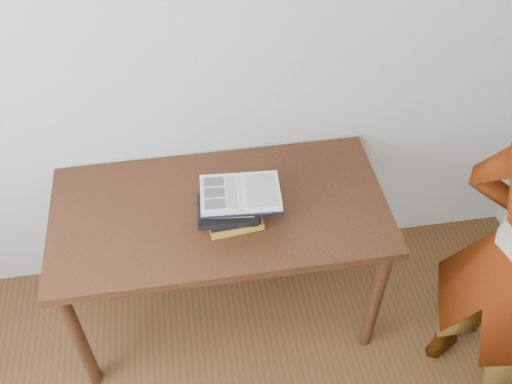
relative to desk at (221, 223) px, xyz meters
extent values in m
cube|color=silver|center=(-0.08, 0.37, 0.63)|extent=(3.50, 0.04, 2.60)
cube|color=#3F240F|center=(0.00, 0.00, 0.08)|extent=(1.43, 0.72, 0.04)
cylinder|color=#3F240F|center=(-0.66, -0.30, -0.31)|extent=(0.06, 0.06, 0.73)
cylinder|color=#3F240F|center=(0.66, -0.30, -0.31)|extent=(0.06, 0.06, 0.73)
cylinder|color=#3F240F|center=(-0.66, 0.30, -0.31)|extent=(0.06, 0.06, 0.73)
cylinder|color=#3F240F|center=(0.66, 0.30, -0.31)|extent=(0.06, 0.06, 0.73)
cube|color=#A48D25|center=(0.05, -0.09, 0.11)|extent=(0.23, 0.17, 0.03)
cube|color=black|center=(0.05, -0.08, 0.14)|extent=(0.22, 0.16, 0.03)
cube|color=black|center=(0.03, -0.08, 0.17)|extent=(0.25, 0.19, 0.03)
cube|color=#A48D25|center=(0.03, -0.07, 0.20)|extent=(0.23, 0.17, 0.03)
cube|color=black|center=(0.08, -0.06, 0.23)|extent=(0.34, 0.25, 0.01)
cube|color=beige|center=(0.00, -0.05, 0.24)|extent=(0.17, 0.23, 0.01)
cube|color=beige|center=(0.17, -0.06, 0.24)|extent=(0.17, 0.23, 0.01)
cylinder|color=beige|center=(0.08, -0.06, 0.24)|extent=(0.03, 0.22, 0.01)
cube|color=black|center=(-0.02, 0.02, 0.25)|extent=(0.08, 0.06, 0.00)
cube|color=black|center=(-0.02, -0.05, 0.25)|extent=(0.08, 0.06, 0.00)
cube|color=black|center=(-0.02, -0.11, 0.25)|extent=(0.08, 0.06, 0.00)
cube|color=beige|center=(0.05, -0.05, 0.25)|extent=(0.05, 0.18, 0.00)
cube|color=beige|center=(0.17, -0.06, 0.25)|extent=(0.14, 0.19, 0.00)
camera|label=1|loc=(-0.10, -1.63, 1.89)|focal=40.00mm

